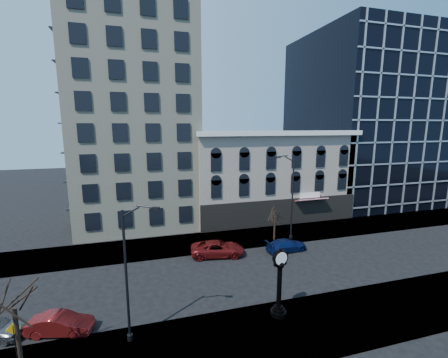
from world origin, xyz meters
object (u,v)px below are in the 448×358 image
object	(u,v)px
street_lamp_near	(135,238)
warning_sign	(14,334)
car_near_b	(60,324)
street_clock	(279,285)

from	to	relation	value
street_lamp_near	warning_sign	bearing A→B (deg)	-163.53
street_lamp_near	car_near_b	world-z (taller)	street_lamp_near
street_lamp_near	car_near_b	xyz separation A→B (m)	(-4.88, 2.27, -6.10)
street_clock	car_near_b	distance (m)	14.47
street_lamp_near	street_clock	bearing A→B (deg)	20.74
street_clock	street_lamp_near	xyz separation A→B (m)	(-9.31, 0.01, 4.39)
street_lamp_near	warning_sign	world-z (taller)	street_lamp_near
warning_sign	car_near_b	xyz separation A→B (m)	(1.89, 1.76, -0.98)
street_clock	street_lamp_near	distance (m)	10.29
car_near_b	street_clock	bearing A→B (deg)	-85.09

